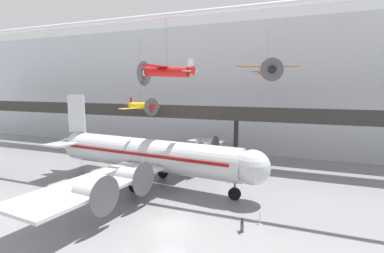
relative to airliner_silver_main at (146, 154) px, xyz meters
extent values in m
plane|color=gray|center=(7.39, -8.71, -3.62)|extent=(260.00, 260.00, 0.00)
cube|color=silver|center=(7.39, 22.42, 7.62)|extent=(140.00, 3.00, 22.48)
cube|color=#2D2B28|center=(7.39, 12.95, 3.63)|extent=(110.00, 3.20, 0.90)
cube|color=#2D2B28|center=(7.39, 11.41, 4.63)|extent=(110.00, 0.12, 1.10)
cylinder|color=#2D2B28|center=(-22.86, 13.91, -0.22)|extent=(0.70, 0.70, 6.80)
cylinder|color=#2D2B28|center=(7.39, 13.91, -0.22)|extent=(0.70, 0.70, 6.80)
cylinder|color=silver|center=(7.39, 0.48, 15.72)|extent=(120.00, 0.60, 0.60)
cylinder|color=silver|center=(0.13, -0.01, 0.06)|extent=(23.75, 5.79, 3.63)
sphere|color=silver|center=(12.84, -1.19, 0.06)|extent=(3.55, 3.55, 3.55)
cone|color=silver|center=(-12.76, 1.19, 0.33)|extent=(5.00, 3.76, 3.34)
cube|color=maroon|center=(0.13, -0.01, 0.42)|extent=(22.12, 5.71, 0.33)
cube|color=silver|center=(1.81, 9.20, -0.76)|extent=(6.84, 15.48, 0.28)
cube|color=silver|center=(0.08, -9.38, -0.76)|extent=(6.84, 15.48, 0.28)
cylinder|color=silver|center=(3.13, 5.76, -0.71)|extent=(2.88, 1.99, 1.74)
cylinder|color=#4C4C51|center=(4.63, 5.62, -0.71)|extent=(0.37, 3.30, 3.31)
cylinder|color=silver|center=(3.61, 10.85, -0.71)|extent=(2.88, 1.99, 1.74)
cylinder|color=#4C4C51|center=(5.11, 10.71, -0.71)|extent=(0.37, 3.30, 3.31)
cylinder|color=silver|center=(2.02, -6.24, -0.71)|extent=(2.88, 1.99, 1.74)
cylinder|color=#4C4C51|center=(3.52, -6.38, -0.71)|extent=(0.37, 3.30, 3.31)
cylinder|color=silver|center=(1.55, -11.33, -0.71)|extent=(2.88, 1.99, 1.74)
cylinder|color=#4C4C51|center=(3.04, -11.47, -0.71)|extent=(0.37, 3.30, 3.31)
cube|color=silver|center=(-11.32, 1.05, 4.41)|extent=(3.01, 0.48, 5.08)
cube|color=silver|center=(-10.96, 1.02, 0.78)|extent=(3.87, 9.66, 0.20)
cylinder|color=#4C4C51|center=(11.02, -1.02, -2.36)|extent=(0.20, 0.20, 1.21)
cylinder|color=black|center=(11.02, -1.02, -2.97)|extent=(1.33, 0.50, 1.30)
cylinder|color=#4C4C51|center=(0.67, 2.85, -2.36)|extent=(0.20, 0.20, 1.21)
cylinder|color=black|center=(0.67, 2.85, -2.97)|extent=(1.33, 0.50, 1.30)
cylinder|color=#4C4C51|center=(0.13, -2.92, -2.36)|extent=(0.20, 0.20, 1.21)
cylinder|color=black|center=(0.13, -2.92, -2.97)|extent=(1.33, 0.50, 1.30)
cylinder|color=yellow|center=(-6.17, 8.90, 5.14)|extent=(4.88, 2.88, 1.17)
cone|color=red|center=(-3.83, 7.88, 5.06)|extent=(1.10, 1.15, 0.91)
cylinder|color=#4C4C51|center=(-3.67, 7.81, 5.05)|extent=(1.09, 2.41, 2.62)
cone|color=yellow|center=(-8.33, 9.85, 5.22)|extent=(1.56, 1.32, 0.90)
cube|color=yellow|center=(-5.89, 8.78, 4.84)|extent=(4.03, 7.20, 0.10)
cube|color=red|center=(-8.61, 9.97, 5.75)|extent=(0.57, 0.29, 1.21)
cube|color=red|center=(-8.61, 9.97, 5.14)|extent=(1.59, 2.63, 0.06)
cylinder|color=slate|center=(-6.17, 8.90, 10.42)|extent=(0.04, 0.04, 9.55)
cylinder|color=red|center=(2.73, 0.20, 9.62)|extent=(5.37, 1.28, 1.32)
cone|color=silver|center=(-0.05, 0.29, 9.50)|extent=(0.91, 1.02, 0.99)
cylinder|color=#4C4C51|center=(-0.24, 0.30, 9.49)|extent=(0.14, 2.85, 2.85)
cone|color=red|center=(5.31, 0.11, 9.73)|extent=(1.49, 0.98, 0.99)
cube|color=red|center=(2.40, 0.21, 10.14)|extent=(1.56, 8.05, 0.10)
cube|color=silver|center=(5.63, 0.10, 10.28)|extent=(0.65, 0.08, 1.32)
cube|color=silver|center=(5.63, 0.10, 9.62)|extent=(0.74, 2.87, 0.06)
cylinder|color=slate|center=(2.73, 0.20, 12.79)|extent=(0.04, 0.04, 5.25)
cylinder|color=orange|center=(11.98, 11.64, 10.12)|extent=(2.98, 5.49, 1.15)
cone|color=black|center=(12.99, 8.97, 10.10)|extent=(1.27, 1.20, 1.01)
cylinder|color=#4C4C51|center=(13.06, 8.79, 10.10)|extent=(2.75, 1.08, 2.93)
cone|color=orange|center=(11.04, 14.12, 10.13)|extent=(1.41, 1.71, 0.96)
cube|color=orange|center=(12.10, 11.33, 10.65)|extent=(8.15, 4.15, 0.10)
cube|color=black|center=(10.92, 14.43, 10.79)|extent=(0.29, 0.64, 1.35)
cube|color=black|center=(10.92, 14.43, 10.12)|extent=(2.97, 1.66, 0.06)
cylinder|color=slate|center=(11.98, 11.64, 13.05)|extent=(0.04, 0.04, 4.74)
cylinder|color=#B2B5BA|center=(14.36, -5.61, -3.60)|extent=(0.36, 0.36, 0.04)
cylinder|color=#B2B5BA|center=(14.36, -5.61, -3.11)|extent=(0.07, 0.07, 0.95)
sphere|color=#B2B5BA|center=(14.36, -5.61, -2.59)|extent=(0.10, 0.10, 0.10)
cube|color=#4C4C51|center=(13.26, -7.47, -3.27)|extent=(0.34, 0.43, 0.70)
cube|color=#232326|center=(13.26, -7.47, -2.74)|extent=(0.42, 0.69, 0.73)
camera|label=1|loc=(18.15, -30.08, 7.93)|focal=28.00mm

